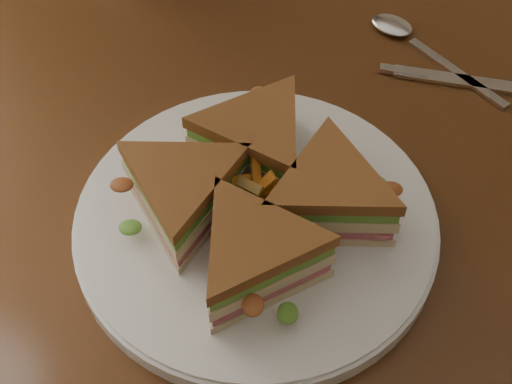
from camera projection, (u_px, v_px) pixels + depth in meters
table at (325, 224)px, 0.74m from camera, size 1.20×0.80×0.75m
plate at (256, 223)px, 0.61m from camera, size 0.31×0.31×0.02m
sandwich_wedges at (256, 196)px, 0.58m from camera, size 0.27×0.27×0.06m
crisps_mound at (256, 199)px, 0.58m from camera, size 0.09×0.09×0.05m
spoon at (407, 37)px, 0.77m from camera, size 0.18×0.06×0.01m
knife at (478, 84)px, 0.73m from camera, size 0.20×0.11×0.00m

